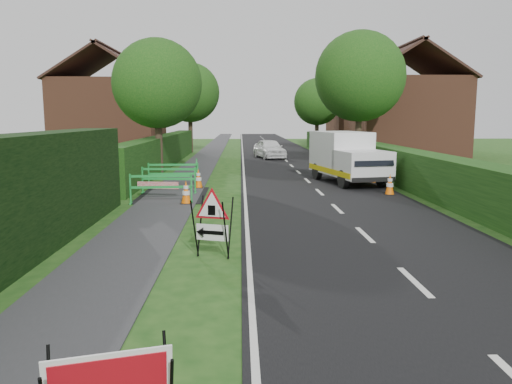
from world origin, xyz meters
name	(u,v)px	position (x,y,z in m)	size (l,w,h in m)	color
ground	(275,306)	(0.00, 0.00, 0.00)	(120.00, 120.00, 0.00)	#184313
road_surface	(276,151)	(2.50, 35.00, 0.00)	(6.00, 90.00, 0.02)	black
footpath	(211,151)	(-3.00, 35.00, 0.01)	(2.00, 90.00, 0.02)	#2D2D30
hedge_west_far	(164,166)	(-5.00, 22.00, 0.00)	(1.00, 24.00, 1.80)	#14380F
hedge_east	(389,178)	(6.50, 16.00, 0.00)	(1.20, 50.00, 1.50)	#14380F
house_west	(111,117)	(-10.00, 30.00, 2.90)	(7.50, 7.40, 7.88)	brown
house_east_a	(403,117)	(11.00, 28.00, 2.90)	(7.50, 7.40, 7.88)	brown
house_east_b	(367,117)	(12.00, 42.00, 2.90)	(7.50, 7.40, 7.88)	brown
tree_nw	(157,84)	(-4.60, 18.00, 4.48)	(4.40, 4.40, 6.70)	#2D2116
tree_ne	(360,77)	(6.40, 22.00, 5.17)	(5.20, 5.20, 7.79)	#2D2116
tree_fw	(190,93)	(-4.60, 34.00, 4.83)	(4.80, 4.80, 7.24)	#2D2116
tree_fe	(317,102)	(6.40, 38.00, 4.22)	(4.20, 4.20, 6.33)	#2D2116
triangle_sign	(210,218)	(-1.12, 2.61, 0.85)	(1.04, 1.04, 1.22)	black
works_van	(347,156)	(4.11, 14.35, 1.17)	(2.83, 5.12, 2.21)	silver
traffic_cone_0	(390,185)	(4.99, 10.82, 0.39)	(0.38, 0.38, 0.79)	black
traffic_cone_1	(375,174)	(5.35, 14.27, 0.39)	(0.38, 0.38, 0.79)	black
traffic_cone_2	(363,169)	(5.31, 16.21, 0.39)	(0.38, 0.38, 0.79)	black
traffic_cone_3	(186,192)	(-2.32, 9.10, 0.39)	(0.38, 0.38, 0.79)	black
traffic_cone_4	(198,179)	(-2.22, 12.84, 0.39)	(0.38, 0.38, 0.79)	black
ped_barrier_0	(161,185)	(-3.15, 9.24, 0.63)	(2.08, 0.49, 1.00)	green
ped_barrier_1	(169,177)	(-3.22, 11.49, 0.63)	(2.08, 0.52, 1.00)	green
ped_barrier_2	(173,172)	(-3.28, 13.24, 0.63)	(2.07, 0.39, 1.00)	green
ped_barrier_3	(197,169)	(-2.42, 14.37, 0.63)	(0.51, 2.08, 1.00)	green
redwhite_plank	(158,198)	(-3.46, 10.45, 0.00)	(1.50, 0.04, 0.25)	red
hatchback_car	(269,149)	(1.52, 27.67, 0.67)	(1.59, 3.95, 1.35)	white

